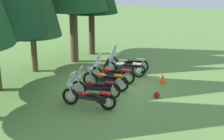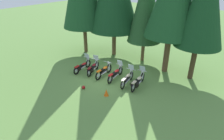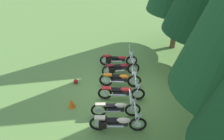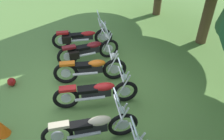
{
  "view_description": "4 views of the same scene",
  "coord_description": "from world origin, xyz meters",
  "px_view_note": "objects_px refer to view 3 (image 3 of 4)",
  "views": [
    {
      "loc": [
        -12.37,
        -5.8,
        4.85
      ],
      "look_at": [
        -0.56,
        -0.34,
        0.98
      ],
      "focal_mm": 50.05,
      "sensor_mm": 36.0,
      "label": 1
    },
    {
      "loc": [
        8.18,
        -10.85,
        7.46
      ],
      "look_at": [
        0.45,
        -0.18,
        0.91
      ],
      "focal_mm": 31.26,
      "sensor_mm": 36.0,
      "label": 2
    },
    {
      "loc": [
        8.92,
        0.73,
        7.26
      ],
      "look_at": [
        -0.67,
        -0.43,
        0.9
      ],
      "focal_mm": 35.8,
      "sensor_mm": 36.0,
      "label": 3
    },
    {
      "loc": [
        5.04,
        0.25,
        4.58
      ],
      "look_at": [
        0.29,
        0.62,
        0.99
      ],
      "focal_mm": 36.69,
      "sensor_mm": 36.0,
      "label": 4
    }
  ],
  "objects_px": {
    "motorcycle_2": "(121,79)",
    "motorcycle_5": "(117,122)",
    "motorcycle_4": "(117,108)",
    "motorcycle_0": "(118,59)",
    "traffic_cone": "(72,103)",
    "motorcycle_1": "(120,68)",
    "dropped_helmet": "(76,81)",
    "motorcycle_3": "(122,92)"
  },
  "relations": [
    {
      "from": "motorcycle_3",
      "to": "traffic_cone",
      "type": "relative_size",
      "value": 4.79
    },
    {
      "from": "motorcycle_2",
      "to": "motorcycle_5",
      "type": "distance_m",
      "value": 3.02
    },
    {
      "from": "motorcycle_1",
      "to": "dropped_helmet",
      "type": "height_order",
      "value": "motorcycle_1"
    },
    {
      "from": "motorcycle_0",
      "to": "dropped_helmet",
      "type": "relative_size",
      "value": 8.95
    },
    {
      "from": "motorcycle_2",
      "to": "traffic_cone",
      "type": "height_order",
      "value": "motorcycle_2"
    },
    {
      "from": "motorcycle_0",
      "to": "motorcycle_5",
      "type": "bearing_deg",
      "value": -90.17
    },
    {
      "from": "motorcycle_1",
      "to": "motorcycle_5",
      "type": "relative_size",
      "value": 0.89
    },
    {
      "from": "traffic_cone",
      "to": "motorcycle_2",
      "type": "bearing_deg",
      "value": 131.16
    },
    {
      "from": "traffic_cone",
      "to": "motorcycle_3",
      "type": "bearing_deg",
      "value": 109.99
    },
    {
      "from": "motorcycle_4",
      "to": "motorcycle_5",
      "type": "relative_size",
      "value": 0.94
    },
    {
      "from": "motorcycle_1",
      "to": "motorcycle_4",
      "type": "bearing_deg",
      "value": -103.51
    },
    {
      "from": "motorcycle_1",
      "to": "motorcycle_4",
      "type": "relative_size",
      "value": 0.96
    },
    {
      "from": "motorcycle_2",
      "to": "traffic_cone",
      "type": "distance_m",
      "value": 2.84
    },
    {
      "from": "motorcycle_1",
      "to": "motorcycle_2",
      "type": "height_order",
      "value": "motorcycle_1"
    },
    {
      "from": "motorcycle_4",
      "to": "motorcycle_0",
      "type": "bearing_deg",
      "value": 87.19
    },
    {
      "from": "motorcycle_1",
      "to": "motorcycle_2",
      "type": "distance_m",
      "value": 1.08
    },
    {
      "from": "motorcycle_0",
      "to": "motorcycle_2",
      "type": "bearing_deg",
      "value": -86.09
    },
    {
      "from": "motorcycle_5",
      "to": "traffic_cone",
      "type": "xyz_separation_m",
      "value": [
        -1.16,
        -2.26,
        -0.23
      ]
    },
    {
      "from": "motorcycle_0",
      "to": "motorcycle_4",
      "type": "height_order",
      "value": "motorcycle_4"
    },
    {
      "from": "motorcycle_1",
      "to": "traffic_cone",
      "type": "relative_size",
      "value": 4.4
    },
    {
      "from": "motorcycle_3",
      "to": "traffic_cone",
      "type": "distance_m",
      "value": 2.45
    },
    {
      "from": "motorcycle_1",
      "to": "traffic_cone",
      "type": "xyz_separation_m",
      "value": [
        2.94,
        -2.03,
        -0.23
      ]
    },
    {
      "from": "motorcycle_4",
      "to": "traffic_cone",
      "type": "distance_m",
      "value": 2.19
    },
    {
      "from": "motorcycle_0",
      "to": "motorcycle_4",
      "type": "distance_m",
      "value": 4.27
    },
    {
      "from": "motorcycle_2",
      "to": "motorcycle_5",
      "type": "xyz_separation_m",
      "value": [
        3.02,
        0.13,
        0.01
      ]
    },
    {
      "from": "motorcycle_2",
      "to": "traffic_cone",
      "type": "bearing_deg",
      "value": -142.19
    },
    {
      "from": "motorcycle_4",
      "to": "motorcycle_5",
      "type": "height_order",
      "value": "motorcycle_5"
    },
    {
      "from": "motorcycle_0",
      "to": "traffic_cone",
      "type": "relative_size",
      "value": 4.72
    },
    {
      "from": "motorcycle_1",
      "to": "motorcycle_3",
      "type": "bearing_deg",
      "value": -98.49
    },
    {
      "from": "traffic_cone",
      "to": "motorcycle_1",
      "type": "bearing_deg",
      "value": 145.35
    },
    {
      "from": "motorcycle_5",
      "to": "motorcycle_1",
      "type": "bearing_deg",
      "value": 87.3
    },
    {
      "from": "motorcycle_3",
      "to": "motorcycle_4",
      "type": "relative_size",
      "value": 1.04
    },
    {
      "from": "motorcycle_0",
      "to": "motorcycle_3",
      "type": "height_order",
      "value": "motorcycle_3"
    },
    {
      "from": "motorcycle_3",
      "to": "traffic_cone",
      "type": "height_order",
      "value": "motorcycle_3"
    },
    {
      "from": "motorcycle_2",
      "to": "motorcycle_4",
      "type": "relative_size",
      "value": 1.0
    },
    {
      "from": "motorcycle_1",
      "to": "dropped_helmet",
      "type": "xyz_separation_m",
      "value": [
        1.09,
        -2.32,
        -0.35
      ]
    },
    {
      "from": "motorcycle_4",
      "to": "dropped_helmet",
      "type": "distance_m",
      "value": 3.29
    },
    {
      "from": "motorcycle_4",
      "to": "motorcycle_5",
      "type": "distance_m",
      "value": 0.83
    },
    {
      "from": "motorcycle_1",
      "to": "dropped_helmet",
      "type": "distance_m",
      "value": 2.59
    },
    {
      "from": "motorcycle_0",
      "to": "dropped_helmet",
      "type": "distance_m",
      "value": 2.96
    },
    {
      "from": "motorcycle_0",
      "to": "motorcycle_5",
      "type": "distance_m",
      "value": 5.11
    },
    {
      "from": "motorcycle_3",
      "to": "dropped_helmet",
      "type": "xyz_separation_m",
      "value": [
        -1.01,
        -2.58,
        -0.34
      ]
    }
  ]
}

